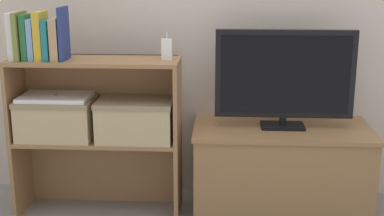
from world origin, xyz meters
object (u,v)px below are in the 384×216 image
Objects in this scene: book_tan at (57,39)px; book_ivory at (14,36)px; tv at (285,76)px; book_olive at (20,36)px; book_navy at (64,34)px; storage_basket_left at (57,116)px; book_forest at (27,37)px; book_skyblue at (34,39)px; book_teal at (49,40)px; baby_monitor at (167,49)px; laptop at (56,97)px; book_mustard at (41,36)px; tv_stand at (280,169)px; storage_basket_right at (136,118)px.

book_ivory is at bearing 180.00° from book_tan.
tv is 3.00× the size of book_olive.
book_tan is (0.18, 0.00, -0.01)m from book_olive.
book_navy reaches higher than storage_basket_left.
tv is 3.16× the size of book_forest.
book_olive is 1.16× the size of book_skyblue.
storage_basket_left is at bearing 74.99° from book_teal.
book_olive is 1.76× the size of baby_monitor.
book_olive is at bearing -174.73° from tv.
baby_monitor reaches higher than laptop.
baby_monitor is (0.57, 0.04, -0.05)m from book_teal.
book_skyblue is at bearing -180.00° from book_navy.
baby_monitor is at bearing 1.53° from storage_basket_left.
book_mustard is 0.41m from storage_basket_left.
book_teal is (0.14, 0.00, -0.02)m from book_olive.
storage_basket_left is (-1.14, -0.09, -0.20)m from tv.
book_mustard is 0.61× the size of storage_basket_left.
book_navy reaches higher than tv_stand.
laptop is (-0.56, -0.02, -0.24)m from baby_monitor.
book_teal is 0.04m from book_tan.
book_navy reaches higher than book_olive.
tv_stand is 1.21m from laptop.
tv_stand is at bearing 7.32° from storage_basket_right.
book_olive is at bearing 180.00° from book_navy.
tv_stand is 1.29m from book_navy.
book_skyblue is at bearing -176.44° from baby_monitor.
baby_monitor is (0.67, 0.04, -0.06)m from book_forest.
book_mustard reaches higher than baby_monitor.
book_olive is at bearing 180.00° from book_mustard.
book_mustard is at bearing 180.00° from book_navy.
book_tan is 0.58× the size of laptop.
book_forest is at bearing -180.00° from book_teal.
book_teal is at bearing -174.02° from tv_stand.
book_forest reaches higher than tv.
book_mustard is 0.08m from book_tan.
book_ivory is 0.71m from storage_basket_right.
storage_basket_right is at bearing 2.97° from book_skyblue.
book_forest reaches higher than baby_monitor.
book_forest is at bearing -177.22° from storage_basket_right.
book_forest is at bearing -0.00° from book_ivory.
book_mustard reaches higher than laptop.
book_olive reaches higher than laptop.
book_teal is at bearing 0.00° from book_forest.
tv is 1.24m from book_skyblue.
book_ivory is 0.10m from book_skyblue.
book_navy is (0.08, 0.00, 0.03)m from book_teal.
book_olive is at bearing -176.76° from baby_monitor.
book_forest is at bearing -0.00° from book_olive.
book_forest reaches higher than tv_stand.
book_ivory is 0.17m from book_teal.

